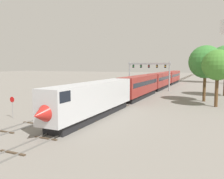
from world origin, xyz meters
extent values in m
plane|color=gray|center=(0.00, 0.00, 0.00)|extent=(400.00, 400.00, 0.00)
cube|color=slate|center=(1.28, 60.00, 0.08)|extent=(0.07, 200.00, 0.16)
cube|color=slate|center=(2.72, 60.00, 0.08)|extent=(0.07, 200.00, 0.16)
cube|color=#473828|center=(2.00, -10.00, 0.05)|extent=(2.60, 0.24, 0.10)
cube|color=#473828|center=(2.00, -6.00, 0.05)|extent=(2.60, 0.24, 0.10)
cube|color=#473828|center=(2.00, -2.00, 0.05)|extent=(2.60, 0.24, 0.10)
cube|color=#473828|center=(2.00, 2.00, 0.05)|extent=(2.60, 0.24, 0.10)
cube|color=#473828|center=(2.00, 6.00, 0.05)|extent=(2.60, 0.24, 0.10)
cube|color=#473828|center=(2.00, 10.00, 0.05)|extent=(2.60, 0.24, 0.10)
cube|color=#473828|center=(2.00, 14.00, 0.05)|extent=(2.60, 0.24, 0.10)
cube|color=#473828|center=(2.00, 18.00, 0.05)|extent=(2.60, 0.24, 0.10)
cube|color=#473828|center=(2.00, 22.00, 0.05)|extent=(2.60, 0.24, 0.10)
cube|color=#473828|center=(2.00, 26.00, 0.05)|extent=(2.60, 0.24, 0.10)
cube|color=#473828|center=(2.00, 30.00, 0.05)|extent=(2.60, 0.24, 0.10)
cube|color=#473828|center=(2.00, 34.00, 0.05)|extent=(2.60, 0.24, 0.10)
cube|color=#473828|center=(2.00, 38.00, 0.05)|extent=(2.60, 0.24, 0.10)
cube|color=#473828|center=(2.00, 42.00, 0.05)|extent=(2.60, 0.24, 0.10)
cube|color=#473828|center=(2.00, 46.00, 0.05)|extent=(2.60, 0.24, 0.10)
cube|color=#473828|center=(2.00, 50.00, 0.05)|extent=(2.60, 0.24, 0.10)
cube|color=#473828|center=(2.00, 54.00, 0.05)|extent=(2.60, 0.24, 0.10)
cube|color=#473828|center=(2.00, 58.00, 0.05)|extent=(2.60, 0.24, 0.10)
cube|color=#473828|center=(2.00, 62.00, 0.05)|extent=(2.60, 0.24, 0.10)
cube|color=#473828|center=(2.00, 66.00, 0.05)|extent=(2.60, 0.24, 0.10)
cube|color=#473828|center=(2.00, 70.00, 0.05)|extent=(2.60, 0.24, 0.10)
cube|color=#473828|center=(2.00, 74.00, 0.05)|extent=(2.60, 0.24, 0.10)
cube|color=#473828|center=(2.00, 78.00, 0.05)|extent=(2.60, 0.24, 0.10)
cube|color=#473828|center=(2.00, 82.00, 0.05)|extent=(2.60, 0.24, 0.10)
cube|color=#473828|center=(2.00, 86.00, 0.05)|extent=(2.60, 0.24, 0.10)
cube|color=#473828|center=(2.00, 90.00, 0.05)|extent=(2.60, 0.24, 0.10)
cube|color=#473828|center=(2.00, 94.00, 0.05)|extent=(2.60, 0.24, 0.10)
cube|color=#473828|center=(2.00, 98.00, 0.05)|extent=(2.60, 0.24, 0.10)
cube|color=#473828|center=(2.00, 102.00, 0.05)|extent=(2.60, 0.24, 0.10)
cube|color=#473828|center=(2.00, 106.00, 0.05)|extent=(2.60, 0.24, 0.10)
cube|color=#473828|center=(2.00, 110.00, 0.05)|extent=(2.60, 0.24, 0.10)
cube|color=#473828|center=(2.00, 114.00, 0.05)|extent=(2.60, 0.24, 0.10)
cube|color=#473828|center=(2.00, 118.00, 0.05)|extent=(2.60, 0.24, 0.10)
cube|color=#473828|center=(2.00, 122.00, 0.05)|extent=(2.60, 0.24, 0.10)
cube|color=#473828|center=(2.00, 126.00, 0.05)|extent=(2.60, 0.24, 0.10)
cube|color=#473828|center=(2.00, 130.00, 0.05)|extent=(2.60, 0.24, 0.10)
cube|color=#473828|center=(2.00, 134.00, 0.05)|extent=(2.60, 0.24, 0.10)
cube|color=#473828|center=(2.00, 138.00, 0.05)|extent=(2.60, 0.24, 0.10)
cube|color=#473828|center=(2.00, 142.00, 0.05)|extent=(2.60, 0.24, 0.10)
cube|color=#473828|center=(2.00, 146.00, 0.05)|extent=(2.60, 0.24, 0.10)
cube|color=#473828|center=(2.00, 150.00, 0.05)|extent=(2.60, 0.24, 0.10)
cube|color=#473828|center=(2.00, 154.00, 0.05)|extent=(2.60, 0.24, 0.10)
cube|color=#473828|center=(2.00, 158.00, 0.05)|extent=(2.60, 0.24, 0.10)
cube|color=slate|center=(-4.22, 40.00, 0.08)|extent=(0.07, 160.00, 0.16)
cube|color=slate|center=(-2.78, 40.00, 0.08)|extent=(0.07, 160.00, 0.16)
cube|color=#473828|center=(-3.50, -6.00, 0.05)|extent=(2.60, 0.24, 0.10)
cube|color=#473828|center=(-3.50, -2.00, 0.05)|extent=(2.60, 0.24, 0.10)
cube|color=#473828|center=(-3.50, 2.00, 0.05)|extent=(2.60, 0.24, 0.10)
cube|color=#473828|center=(-3.50, 6.00, 0.05)|extent=(2.60, 0.24, 0.10)
cube|color=#473828|center=(-3.50, 10.00, 0.05)|extent=(2.60, 0.24, 0.10)
cube|color=#473828|center=(-3.50, 14.00, 0.05)|extent=(2.60, 0.24, 0.10)
cube|color=#473828|center=(-3.50, 18.00, 0.05)|extent=(2.60, 0.24, 0.10)
cube|color=#473828|center=(-3.50, 22.00, 0.05)|extent=(2.60, 0.24, 0.10)
cube|color=#473828|center=(-3.50, 26.00, 0.05)|extent=(2.60, 0.24, 0.10)
cube|color=#473828|center=(-3.50, 30.00, 0.05)|extent=(2.60, 0.24, 0.10)
cube|color=#473828|center=(-3.50, 34.00, 0.05)|extent=(2.60, 0.24, 0.10)
cube|color=#473828|center=(-3.50, 38.00, 0.05)|extent=(2.60, 0.24, 0.10)
cube|color=#473828|center=(-3.50, 42.00, 0.05)|extent=(2.60, 0.24, 0.10)
cube|color=#473828|center=(-3.50, 46.00, 0.05)|extent=(2.60, 0.24, 0.10)
cube|color=#473828|center=(-3.50, 50.00, 0.05)|extent=(2.60, 0.24, 0.10)
cube|color=#473828|center=(-3.50, 54.00, 0.05)|extent=(2.60, 0.24, 0.10)
cube|color=#473828|center=(-3.50, 58.00, 0.05)|extent=(2.60, 0.24, 0.10)
cube|color=#473828|center=(-3.50, 62.00, 0.05)|extent=(2.60, 0.24, 0.10)
cube|color=#473828|center=(-3.50, 66.00, 0.05)|extent=(2.60, 0.24, 0.10)
cube|color=#473828|center=(-3.50, 70.00, 0.05)|extent=(2.60, 0.24, 0.10)
cube|color=#473828|center=(-3.50, 74.00, 0.05)|extent=(2.60, 0.24, 0.10)
cube|color=#473828|center=(-3.50, 78.00, 0.05)|extent=(2.60, 0.24, 0.10)
cube|color=#473828|center=(-3.50, 82.00, 0.05)|extent=(2.60, 0.24, 0.10)
cube|color=#473828|center=(-3.50, 86.00, 0.05)|extent=(2.60, 0.24, 0.10)
cube|color=#473828|center=(-3.50, 90.00, 0.05)|extent=(2.60, 0.24, 0.10)
cube|color=#473828|center=(-3.50, 94.00, 0.05)|extent=(2.60, 0.24, 0.10)
cube|color=#473828|center=(-3.50, 98.00, 0.05)|extent=(2.60, 0.24, 0.10)
cube|color=#473828|center=(-3.50, 102.00, 0.05)|extent=(2.60, 0.24, 0.10)
cube|color=#473828|center=(-3.50, 106.00, 0.05)|extent=(2.60, 0.24, 0.10)
cube|color=#473828|center=(-3.50, 110.00, 0.05)|extent=(2.60, 0.24, 0.10)
cube|color=#473828|center=(-3.50, 114.00, 0.05)|extent=(2.60, 0.24, 0.10)
cube|color=#473828|center=(-3.50, 118.00, 0.05)|extent=(2.60, 0.24, 0.10)
cube|color=silver|center=(2.00, 3.96, 2.90)|extent=(3.00, 19.92, 3.80)
cone|color=#B2231E|center=(2.00, -6.20, 2.50)|extent=(2.88, 2.60, 2.88)
cube|color=black|center=(2.00, -4.80, 4.04)|extent=(3.04, 1.80, 1.10)
cube|color=black|center=(2.00, 3.96, 0.50)|extent=(2.52, 17.93, 1.00)
cube|color=maroon|center=(2.00, 24.88, 2.90)|extent=(3.00, 19.92, 3.80)
cube|color=black|center=(2.00, 24.88, 3.30)|extent=(3.04, 18.33, 0.90)
cube|color=black|center=(2.00, 24.88, 0.50)|extent=(2.52, 17.93, 1.00)
cube|color=maroon|center=(2.00, 45.80, 2.90)|extent=(3.00, 19.92, 3.80)
cube|color=black|center=(2.00, 45.80, 3.30)|extent=(3.04, 18.33, 0.90)
cube|color=black|center=(2.00, 45.80, 0.50)|extent=(2.52, 17.93, 1.00)
cube|color=maroon|center=(2.00, 66.72, 2.90)|extent=(3.00, 19.92, 3.80)
cube|color=black|center=(2.00, 66.72, 3.30)|extent=(3.04, 18.33, 0.90)
cube|color=black|center=(2.00, 66.72, 0.50)|extent=(2.52, 17.93, 1.00)
cylinder|color=#999BA0|center=(-6.00, 40.35, 4.04)|extent=(0.36, 0.36, 8.07)
cylinder|color=#999BA0|center=(5.50, 40.35, 4.04)|extent=(0.36, 0.36, 8.07)
cube|color=#999BA0|center=(-0.25, 40.35, 7.47)|extent=(12.10, 0.36, 0.50)
cube|color=black|center=(-4.85, 40.40, 6.77)|extent=(0.44, 0.32, 0.90)
sphere|color=green|center=(-4.85, 40.21, 6.77)|extent=(0.28, 0.28, 0.28)
cube|color=black|center=(-2.55, 40.40, 6.77)|extent=(0.44, 0.32, 0.90)
sphere|color=green|center=(-2.55, 40.21, 6.77)|extent=(0.28, 0.28, 0.28)
cube|color=black|center=(-0.25, 40.40, 6.77)|extent=(0.44, 0.32, 0.90)
sphere|color=red|center=(-0.25, 40.21, 6.77)|extent=(0.28, 0.28, 0.28)
cube|color=black|center=(2.05, 40.40, 6.77)|extent=(0.44, 0.32, 0.90)
sphere|color=yellow|center=(2.05, 40.21, 6.77)|extent=(0.28, 0.28, 0.28)
cube|color=black|center=(4.35, 40.40, 6.77)|extent=(0.44, 0.32, 0.90)
sphere|color=yellow|center=(4.35, 40.21, 6.77)|extent=(0.28, 0.28, 0.28)
cylinder|color=gray|center=(-8.00, -0.73, 1.10)|extent=(0.08, 0.08, 2.20)
cylinder|color=red|center=(-8.00, -0.75, 2.50)|extent=(0.76, 0.03, 0.76)
cylinder|color=brown|center=(15.00, 24.96, 2.74)|extent=(0.56, 0.56, 5.49)
sphere|color=#387A33|center=(15.00, 24.96, 7.72)|extent=(6.36, 6.36, 6.36)
cylinder|color=brown|center=(17.12, 19.47, 2.65)|extent=(0.56, 0.56, 5.30)
sphere|color=#427F2D|center=(17.12, 19.47, 7.11)|extent=(5.19, 5.19, 5.19)
camera|label=1|loc=(16.58, -23.01, 7.09)|focal=36.72mm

